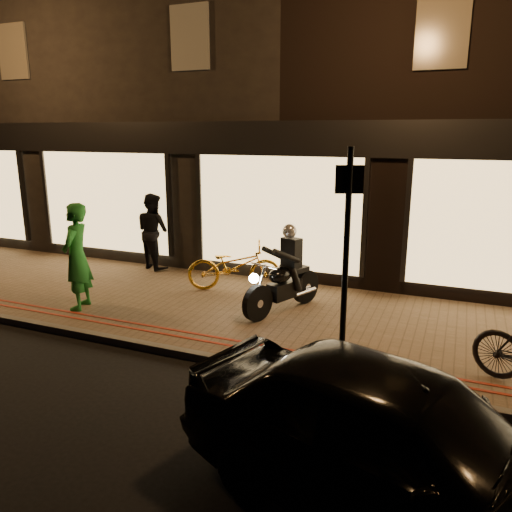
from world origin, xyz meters
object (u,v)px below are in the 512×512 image
(sign_post, at_px, (346,252))
(bicycle_gold, at_px, (234,266))
(parked_car, at_px, (396,442))
(person_green, at_px, (77,257))
(motorcycle, at_px, (284,278))

(sign_post, bearing_deg, bicycle_gold, 136.21)
(parked_car, bearing_deg, person_green, 81.09)
(bicycle_gold, bearing_deg, motorcycle, -143.39)
(bicycle_gold, relative_size, person_green, 0.98)
(motorcycle, bearing_deg, sign_post, -30.57)
(bicycle_gold, bearing_deg, person_green, 110.32)
(motorcycle, height_order, parked_car, motorcycle)
(sign_post, distance_m, person_green, 5.13)
(person_green, bearing_deg, sign_post, 64.95)
(person_green, relative_size, parked_car, 0.48)
(sign_post, height_order, bicycle_gold, sign_post)
(parked_car, bearing_deg, sign_post, 40.56)
(motorcycle, bearing_deg, parked_car, -37.22)
(bicycle_gold, distance_m, parked_car, 6.26)
(bicycle_gold, xyz_separation_m, parked_car, (3.84, -4.94, 0.08))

